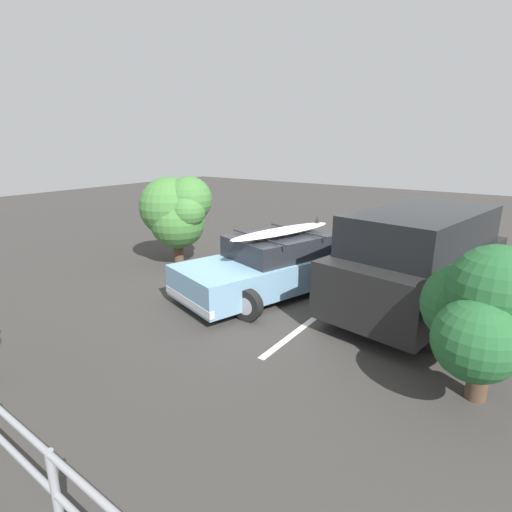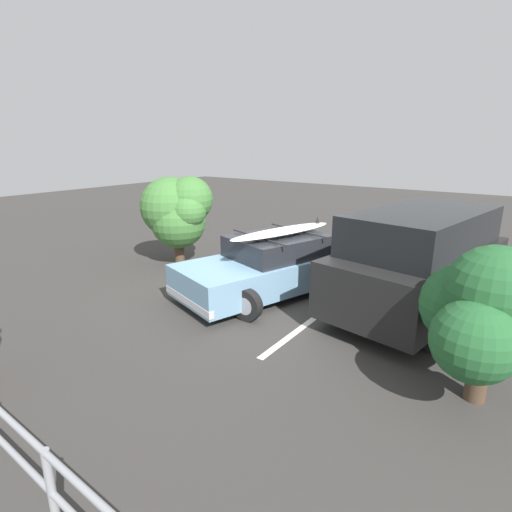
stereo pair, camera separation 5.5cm
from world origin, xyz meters
TOP-DOWN VIEW (x-y plane):
  - ground_plane at (0.00, 0.00)m, footprint 44.00×44.00m
  - parking_stripe at (-1.22, -0.27)m, footprint 0.12×4.99m
  - sedan_car at (0.18, -0.31)m, footprint 3.03×4.51m
  - suv_car at (-2.64, -1.00)m, footprint 3.13×4.58m
  - railing_fence at (-0.77, 5.50)m, footprint 10.67×0.40m
  - bush_near_left at (3.41, -0.64)m, footprint 1.88×1.64m
  - bush_near_right at (-3.92, 1.41)m, footprint 1.42×1.78m

SIDE VIEW (x-z plane):
  - ground_plane at x=0.00m, z-range -0.02..0.00m
  - parking_stripe at x=-1.22m, z-range 0.00..0.00m
  - sedan_car at x=0.18m, z-range -0.16..1.36m
  - railing_fence at x=-0.77m, z-range 0.15..1.07m
  - suv_car at x=-2.64m, z-range 0.03..2.00m
  - bush_near_right at x=-3.92m, z-range 0.28..2.31m
  - bush_near_left at x=3.41m, z-range 0.23..2.56m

